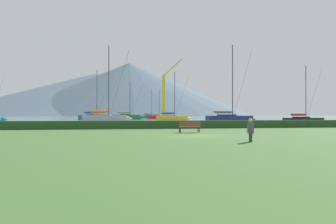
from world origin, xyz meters
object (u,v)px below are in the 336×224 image
(sailboat_slip_3, at_px, (230,118))
(sailboat_slip_7, at_px, (304,120))
(sailboat_slip_8, at_px, (150,116))
(dock_crane, at_px, (164,100))
(sailboat_slip_0, at_px, (128,117))
(sailboat_slip_6, at_px, (158,117))
(sailboat_slip_5, at_px, (106,118))
(park_bench_near_path, at_px, (190,126))
(sailboat_slip_10, at_px, (95,117))
(person_seated_viewer, at_px, (251,129))
(sailboat_slip_4, at_px, (173,118))

(sailboat_slip_3, relative_size, sailboat_slip_7, 1.48)
(sailboat_slip_8, xyz_separation_m, dock_crane, (1.39, -24.50, 4.74))
(sailboat_slip_0, distance_m, sailboat_slip_6, 12.18)
(sailboat_slip_5, height_order, dock_crane, dock_crane)
(sailboat_slip_0, relative_size, park_bench_near_path, 5.94)
(sailboat_slip_0, height_order, sailboat_slip_7, sailboat_slip_0)
(sailboat_slip_0, relative_size, sailboat_slip_10, 0.82)
(sailboat_slip_0, xyz_separation_m, person_seated_viewer, (4.15, -72.11, -0.08))
(sailboat_slip_3, xyz_separation_m, sailboat_slip_5, (-21.02, 8.07, 0.04))
(sailboat_slip_7, distance_m, sailboat_slip_10, 51.09)
(sailboat_slip_3, xyz_separation_m, sailboat_slip_7, (9.59, -6.43, -0.19))
(sailboat_slip_6, bearing_deg, sailboat_slip_3, -73.19)
(sailboat_slip_4, xyz_separation_m, sailboat_slip_8, (-0.59, 41.96, -0.06))
(sailboat_slip_4, relative_size, sailboat_slip_8, 1.05)
(sailboat_slip_3, bearing_deg, park_bench_near_path, -116.79)
(sailboat_slip_5, distance_m, sailboat_slip_8, 52.14)
(sailboat_slip_6, bearing_deg, person_seated_viewer, -85.20)
(dock_crane, bearing_deg, sailboat_slip_3, -79.74)
(sailboat_slip_3, xyz_separation_m, sailboat_slip_8, (-7.53, 58.43, -0.15))
(sailboat_slip_6, relative_size, sailboat_slip_7, 0.99)
(sailboat_slip_0, distance_m, sailboat_slip_8, 22.68)
(sailboat_slip_5, relative_size, person_seated_viewer, 11.33)
(sailboat_slip_4, height_order, sailboat_slip_8, sailboat_slip_4)
(sailboat_slip_4, xyz_separation_m, sailboat_slip_6, (0.48, 28.53, -0.11))
(sailboat_slip_0, distance_m, sailboat_slip_3, 40.64)
(sailboat_slip_4, relative_size, dock_crane, 0.64)
(sailboat_slip_10, distance_m, park_bench_near_path, 58.82)
(sailboat_slip_0, bearing_deg, sailboat_slip_4, -52.08)
(sailboat_slip_6, relative_size, person_seated_viewer, 7.08)
(sailboat_slip_6, xyz_separation_m, dock_crane, (0.33, -11.07, 4.79))
(dock_crane, bearing_deg, sailboat_slip_4, -92.64)
(park_bench_near_path, bearing_deg, sailboat_slip_7, 35.89)
(sailboat_slip_10, xyz_separation_m, park_bench_near_path, (11.51, -57.69, -0.22))
(sailboat_slip_0, bearing_deg, sailboat_slip_10, -131.27)
(sailboat_slip_3, distance_m, sailboat_slip_6, 45.46)
(park_bench_near_path, xyz_separation_m, person_seated_viewer, (1.33, -8.53, 0.15))
(sailboat_slip_0, relative_size, sailboat_slip_5, 0.74)
(sailboat_slip_3, bearing_deg, person_seated_viewer, -108.93)
(sailboat_slip_4, relative_size, person_seated_viewer, 8.63)
(sailboat_slip_3, relative_size, sailboat_slip_6, 1.50)
(sailboat_slip_7, bearing_deg, sailboat_slip_4, 127.36)
(sailboat_slip_7, bearing_deg, park_bench_near_path, -137.45)
(sailboat_slip_5, bearing_deg, sailboat_slip_0, 80.91)
(sailboat_slip_0, xyz_separation_m, sailboat_slip_10, (-8.69, -5.89, -0.01))
(sailboat_slip_0, relative_size, sailboat_slip_6, 1.19)
(sailboat_slip_3, distance_m, sailboat_slip_5, 22.52)
(person_seated_viewer, bearing_deg, sailboat_slip_4, 96.75)
(sailboat_slip_7, bearing_deg, person_seated_viewer, -125.56)
(sailboat_slip_4, bearing_deg, sailboat_slip_0, 114.52)
(sailboat_slip_0, distance_m, sailboat_slip_10, 10.50)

